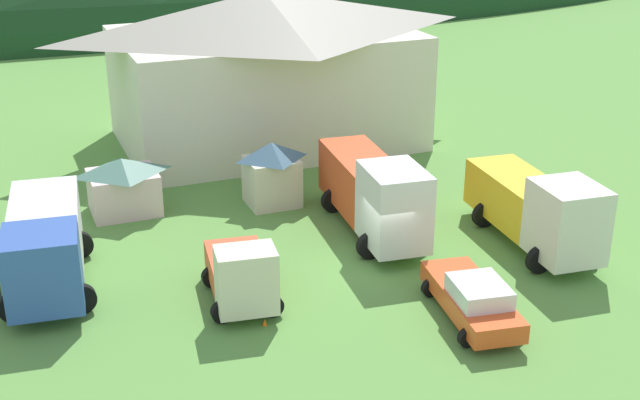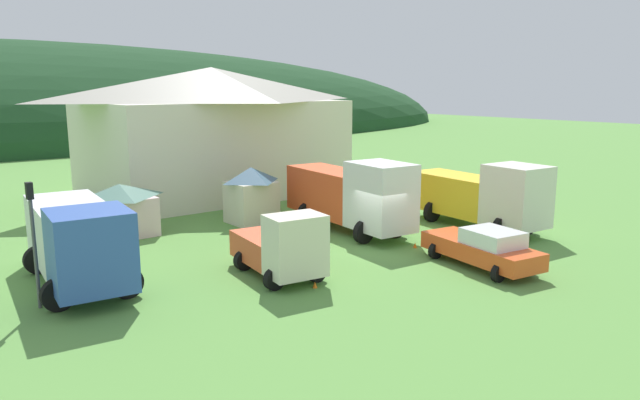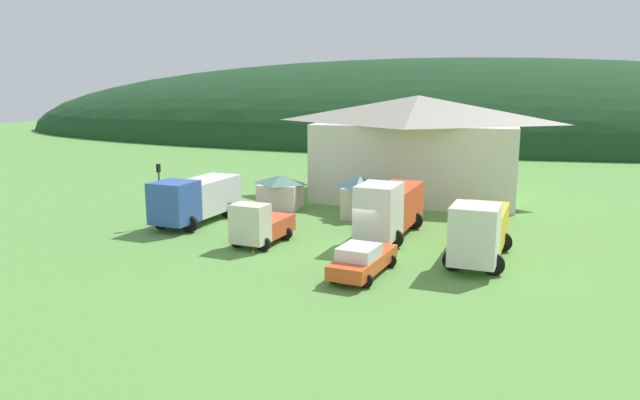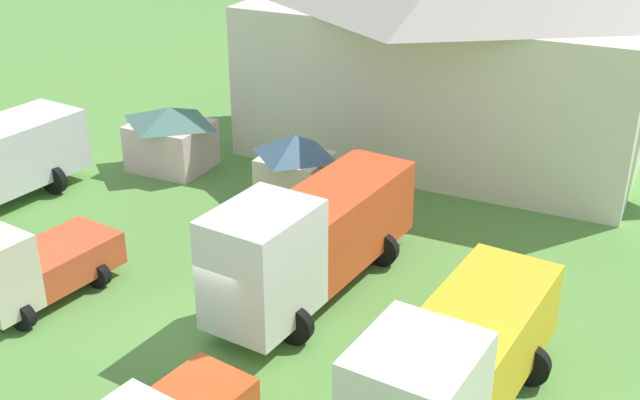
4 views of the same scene
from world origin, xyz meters
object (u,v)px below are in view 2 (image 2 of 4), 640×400
Objects in this scene: traffic_light_west at (33,232)px; heavy_rig_striped at (483,195)px; traffic_cone_near_pickup at (315,288)px; box_truck_blue at (77,238)px; play_shed_pink at (120,209)px; play_shed_cream at (251,194)px; depot_building at (213,129)px; traffic_cone_mid_row at (415,248)px; heavy_rig_white at (352,194)px; service_pickup_orange at (483,248)px; light_truck_cream at (282,247)px.

heavy_rig_striped is at bearing -6.72° from traffic_light_west.
heavy_rig_striped is 12.59m from traffic_cone_near_pickup.
traffic_cone_near_pickup is at bearing -26.71° from traffic_light_west.
box_truck_blue is 17.26× the size of traffic_cone_near_pickup.
play_shed_cream is at bearing -13.78° from play_shed_pink.
depot_building is 36.79× the size of traffic_cone_near_pickup.
traffic_cone_mid_row is at bearing 78.89° from box_truck_blue.
heavy_rig_white is at bearing 96.06° from box_truck_blue.
heavy_rig_white is (9.45, -6.38, 0.59)m from play_shed_pink.
heavy_rig_striped reaches higher than service_pickup_orange.
heavy_rig_striped is at bearing 61.45° from heavy_rig_white.
play_shed_cream is 6.49× the size of traffic_cone_near_pickup.
traffic_light_west reaches higher than heavy_rig_striped.
traffic_cone_mid_row is (0.22, -18.05, -4.34)m from depot_building.
play_shed_cream is 0.38× the size of heavy_rig_striped.
heavy_rig_white is 1.09× the size of heavy_rig_striped.
heavy_rig_white reaches higher than service_pickup_orange.
traffic_cone_near_pickup is (-6.81, -5.57, -1.92)m from heavy_rig_white.
heavy_rig_white is 18.61× the size of traffic_cone_near_pickup.
depot_building is at bearing -173.54° from heavy_rig_white.
light_truck_cream is 9.65× the size of traffic_cone_mid_row.
depot_building is at bearing 142.69° from box_truck_blue.
traffic_light_west is 9.69m from traffic_cone_near_pickup.
traffic_cone_mid_row reaches higher than traffic_cone_near_pickup.
box_truck_blue is (-13.25, -13.74, -2.57)m from depot_building.
heavy_rig_white is (7.07, 3.91, 0.68)m from light_truck_cream.
light_truck_cream is at bearing -84.07° from heavy_rig_striped.
heavy_rig_striped is at bearing 98.61° from light_truck_cream.
light_truck_cream is 2.09m from traffic_cone_near_pickup.
heavy_rig_striped is 17.15× the size of traffic_cone_near_pickup.
heavy_rig_striped is (5.54, -3.81, -0.15)m from heavy_rig_white.
box_truck_blue is at bearing -96.32° from heavy_rig_striped.
traffic_cone_mid_row is (13.47, -4.31, -1.78)m from box_truck_blue.
traffic_light_west is at bearing -104.20° from service_pickup_orange.
heavy_rig_white is at bearing 127.11° from light_truck_cream.
depot_building is 18.57m from traffic_cone_mid_row.
traffic_cone_mid_row is at bearing -172.39° from service_pickup_orange.
traffic_cone_mid_row is (3.05, -8.96, -1.55)m from play_shed_cream.
play_shed_cream is 0.93× the size of play_shed_pink.
play_shed_cream is 5.63m from heavy_rig_white.
box_truck_blue is (-10.42, -4.65, 0.23)m from play_shed_cream.
service_pickup_orange is (13.37, -8.03, -0.95)m from box_truck_blue.
heavy_rig_white is 4.60m from traffic_cone_mid_row.
play_shed_cream reaches higher than light_truck_cream.
depot_building is 4.02× the size of traffic_light_west.
play_shed_pink is at bearing -118.04° from heavy_rig_white.
light_truck_cream is at bearing 99.14° from traffic_cone_near_pickup.
box_truck_blue is at bearing 40.07° from traffic_light_west.
box_truck_blue is 16.08× the size of traffic_cone_mid_row.
heavy_rig_white is at bearing -58.51° from play_shed_cream.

